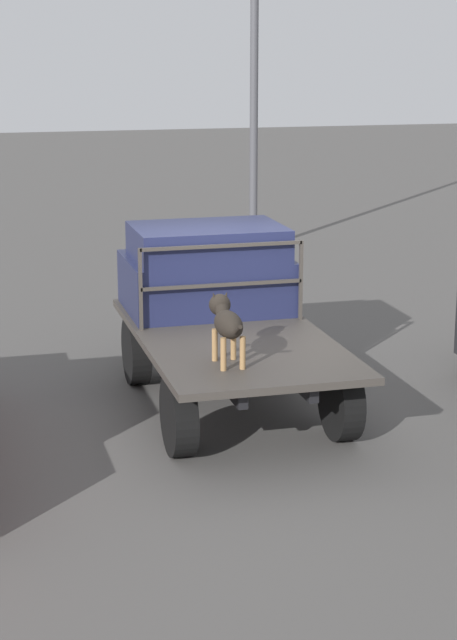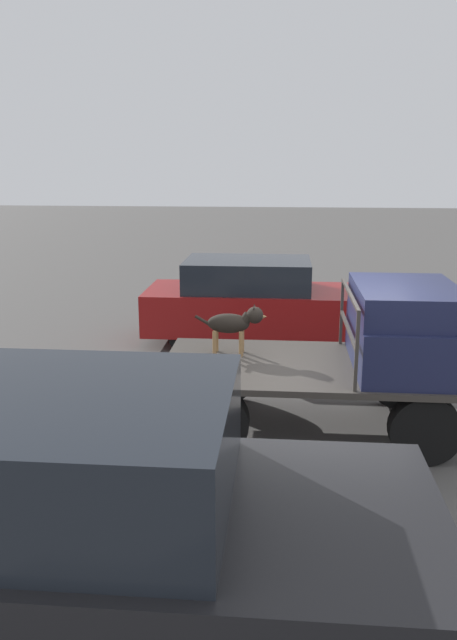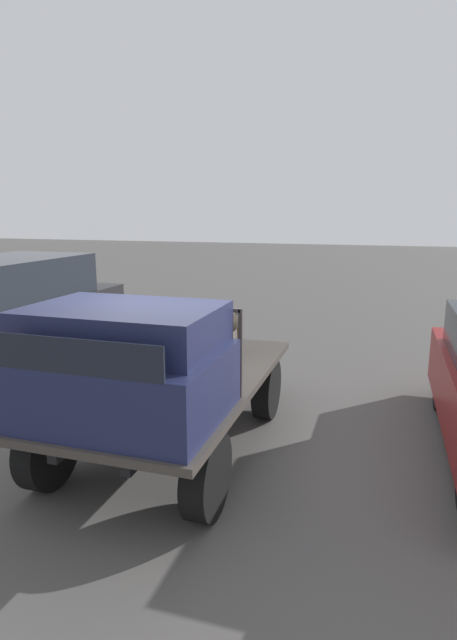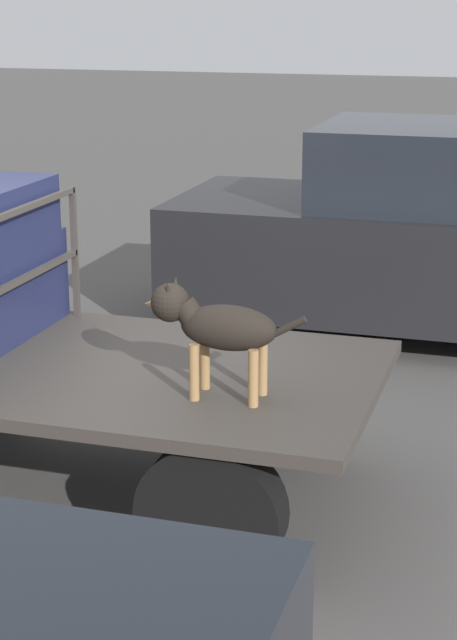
% 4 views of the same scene
% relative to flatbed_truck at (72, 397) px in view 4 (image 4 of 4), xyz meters
% --- Properties ---
extents(ground_plane, '(80.00, 80.00, 0.00)m').
position_rel_flatbed_truck_xyz_m(ground_plane, '(0.00, 0.00, -0.64)').
color(ground_plane, '#514F4C').
extents(flatbed_truck, '(3.98, 2.07, 0.90)m').
position_rel_flatbed_truck_xyz_m(flatbed_truck, '(0.00, 0.00, 0.00)').
color(flatbed_truck, black).
rests_on(flatbed_truck, ground).
extents(truck_headboard, '(0.04, 1.95, 0.95)m').
position_rel_flatbed_truck_xyz_m(truck_headboard, '(0.39, 0.00, 0.88)').
color(truck_headboard, '#3D3833').
rests_on(truck_headboard, flatbed_truck).
extents(dog, '(0.98, 0.27, 0.70)m').
position_rel_flatbed_truck_xyz_m(dog, '(-1.08, 0.34, 0.69)').
color(dog, '#9E7547').
rests_on(dog, flatbed_truck).
extents(parked_pickup_far, '(5.10, 2.04, 2.02)m').
position_rel_flatbed_truck_xyz_m(parked_pickup_far, '(-1.98, -4.13, 0.34)').
color(parked_pickup_far, black).
rests_on(parked_pickup_far, ground).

